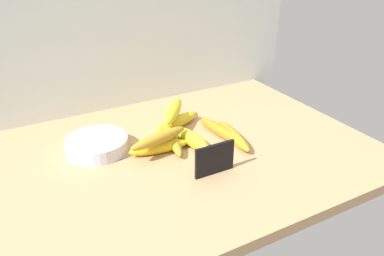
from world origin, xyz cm
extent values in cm
cube|color=tan|center=(0.00, 0.00, 1.50)|extent=(110.00, 76.00, 3.00)
cube|color=silver|center=(0.00, 39.00, 35.00)|extent=(130.00, 2.00, 70.00)
cube|color=black|center=(3.57, -13.59, 7.20)|extent=(11.00, 0.80, 8.40)
cube|color=#856142|center=(3.57, -12.79, 3.30)|extent=(9.90, 1.20, 0.60)
cylinder|color=silver|center=(-19.26, 11.98, 4.93)|extent=(17.25, 17.25, 3.85)
ellipsoid|color=yellow|center=(7.16, 14.16, 4.90)|extent=(17.58, 9.18, 3.79)
ellipsoid|color=gold|center=(5.35, 2.09, 5.09)|extent=(6.40, 16.57, 4.18)
ellipsoid|color=#AB7B1C|center=(16.01, 2.34, 4.71)|extent=(6.03, 20.78, 3.42)
ellipsoid|color=#A68826|center=(1.13, 5.50, 4.63)|extent=(8.14, 20.50, 3.25)
ellipsoid|color=yellow|center=(-4.56, 2.52, 4.78)|extent=(17.28, 5.85, 3.56)
ellipsoid|color=#A9841F|center=(17.51, -1.70, 4.71)|extent=(6.01, 19.39, 3.42)
ellipsoid|color=yellow|center=(5.96, 14.54, 8.78)|extent=(14.07, 16.50, 3.98)
ellipsoid|color=#B98D27|center=(-4.88, 1.49, 8.21)|extent=(18.59, 7.54, 3.29)
camera|label=1|loc=(-41.16, -83.48, 58.26)|focal=36.20mm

